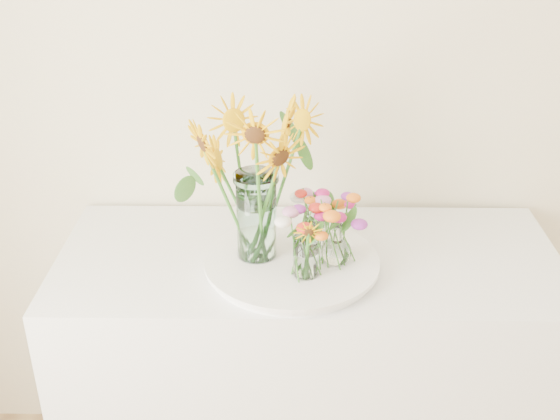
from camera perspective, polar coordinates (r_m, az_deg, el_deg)
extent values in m
cube|color=white|center=(2.22, 2.14, -13.72)|extent=(1.40, 0.60, 0.90)
cylinder|color=white|center=(1.89, 0.97, -4.48)|extent=(0.45, 0.45, 0.02)
cylinder|color=silver|center=(1.85, -1.93, -0.48)|extent=(0.14, 0.14, 0.25)
cylinder|color=white|center=(1.79, 2.12, -3.83)|extent=(0.09, 0.09, 0.11)
cylinder|color=white|center=(1.93, 2.81, -1.62)|extent=(0.07, 0.07, 0.10)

